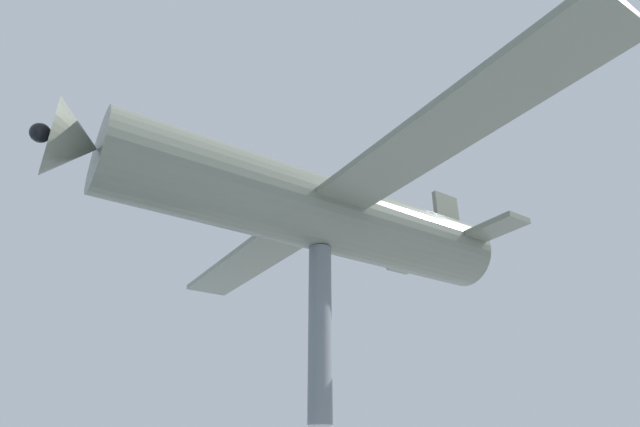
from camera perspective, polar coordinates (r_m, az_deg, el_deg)
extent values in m
cylinder|color=slate|center=(13.22, 0.00, -18.42)|extent=(0.63, 0.63, 7.12)
cylinder|color=slate|center=(14.59, 0.00, 0.00)|extent=(2.61, 12.43, 2.19)
cube|color=slate|center=(14.59, 0.00, 0.00)|extent=(17.91, 2.32, 0.18)
cube|color=slate|center=(17.96, 14.71, -3.72)|extent=(5.75, 1.20, 0.18)
cube|color=slate|center=(18.37, 14.34, -0.70)|extent=(0.22, 1.11, 1.98)
cone|color=slate|center=(12.72, -26.32, 7.28)|extent=(1.89, 1.08, 1.86)
sphere|color=black|center=(12.71, -29.34, 8.04)|extent=(0.44, 0.44, 0.44)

